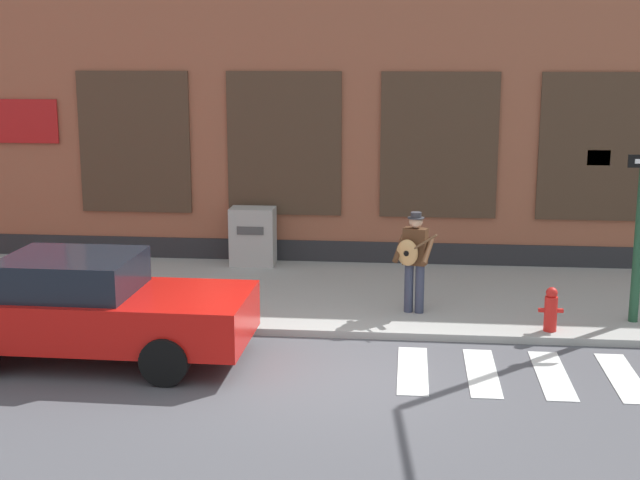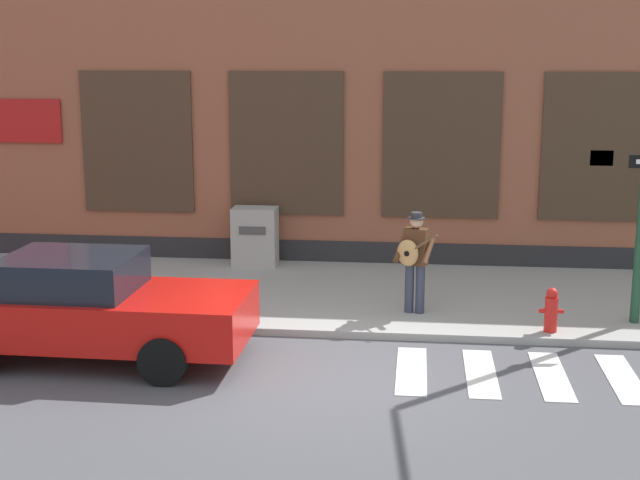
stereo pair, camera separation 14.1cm
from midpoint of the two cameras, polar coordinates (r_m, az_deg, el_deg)
The scene contains 8 objects.
ground_plane at distance 12.42m, azimuth 0.59°, elevation -8.64°, with size 160.00×160.00×0.00m, color #4C4C51.
sidewalk at distance 16.09m, azimuth 1.85°, elevation -3.53°, with size 28.00×4.62×0.12m.
building_backdrop at distance 19.83m, azimuth 2.77°, elevation 8.27°, with size 28.00×4.06×6.15m.
crosswalk at distance 12.87m, azimuth 16.45°, elevation -8.36°, with size 5.20×1.90×0.01m.
red_car at distance 13.25m, azimuth -15.00°, elevation -4.20°, with size 4.63×2.03×1.53m.
busker at distance 14.66m, azimuth 5.75°, elevation -1.06°, with size 0.72×0.65×1.69m.
utility_box at distance 17.99m, azimuth -4.54°, elevation 0.23°, with size 0.89×0.59×1.17m.
fire_hydrant at distance 14.23m, azimuth 14.28°, elevation -4.33°, with size 0.38×0.20×0.70m.
Camera 1 is at (0.97, -11.57, 4.40)m, focal length 50.00 mm.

